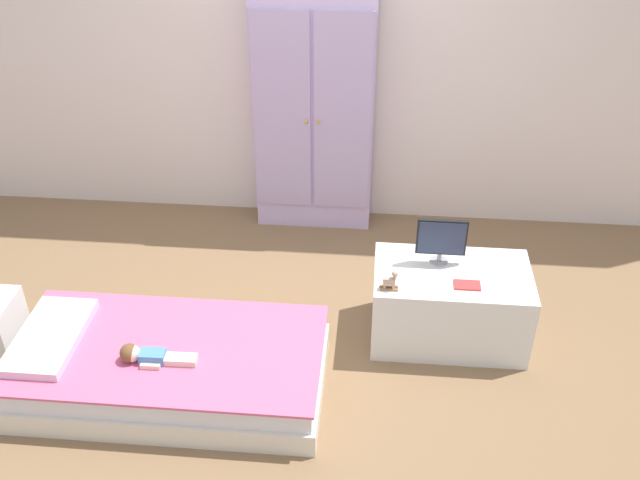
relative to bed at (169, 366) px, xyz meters
The scene contains 10 objects.
ground_plane 0.71m from the bed, 26.98° to the left, with size 10.00×10.00×0.02m, color brown.
back_wall 2.33m from the bed, 71.81° to the left, with size 6.40×0.05×2.70m, color silver.
bed is the anchor object (origin of this frame).
pillow 0.64m from the bed, behind, with size 0.32×0.60×0.05m, color silver.
doll 0.22m from the bed, 126.56° to the right, with size 0.39×0.13×0.10m.
wardrobe 1.97m from the bed, 70.72° to the left, with size 0.80×0.25×1.67m.
tv_stand 1.60m from the bed, 20.00° to the left, with size 0.87×0.52×0.45m, color silver.
tv_monitor 1.63m from the bed, 24.05° to the left, with size 0.28×0.10×0.28m.
rocking_horse_toy 1.26m from the bed, 17.53° to the left, with size 0.10×0.04×0.12m.
book_red 1.65m from the bed, 15.30° to the left, with size 0.14×0.09×0.01m, color #CC3838.
Camera 1 is at (0.43, -3.02, 2.81)m, focal length 40.36 mm.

